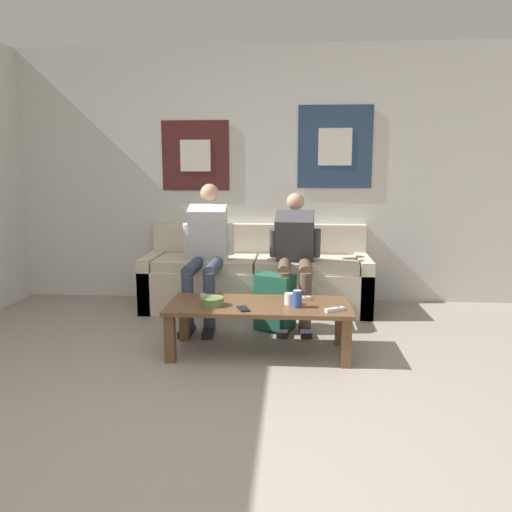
{
  "coord_description": "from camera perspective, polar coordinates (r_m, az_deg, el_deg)",
  "views": [
    {
      "loc": [
        0.52,
        -2.12,
        1.33
      ],
      "look_at": [
        0.22,
        1.82,
        0.65
      ],
      "focal_mm": 35.0,
      "sensor_mm": 36.0,
      "label": 1
    }
  ],
  "objects": [
    {
      "name": "coffee_table",
      "position": [
        3.67,
        0.36,
        -6.35
      ],
      "size": [
        1.33,
        0.57,
        0.37
      ],
      "color": "brown",
      "rests_on": "ground_plane"
    },
    {
      "name": "cell_phone",
      "position": [
        3.51,
        -1.46,
        -6.04
      ],
      "size": [
        0.11,
        0.15,
        0.01
      ],
      "color": "black",
      "rests_on": "coffee_table"
    },
    {
      "name": "wall_back",
      "position": [
        5.15,
        -1.49,
        9.14
      ],
      "size": [
        10.0,
        0.07,
        2.55
      ],
      "color": "silver",
      "rests_on": "ground_plane"
    },
    {
      "name": "game_controller_far_center",
      "position": [
        3.82,
        -5.54,
        -4.65
      ],
      "size": [
        0.13,
        0.12,
        0.03
      ],
      "color": "white",
      "rests_on": "coffee_table"
    },
    {
      "name": "game_controller_near_right",
      "position": [
        3.76,
        5.23,
        -4.89
      ],
      "size": [
        0.14,
        0.1,
        0.03
      ],
      "color": "white",
      "rests_on": "coffee_table"
    },
    {
      "name": "couch",
      "position": [
        4.88,
        0.07,
        -2.68
      ],
      "size": [
        2.16,
        0.74,
        0.8
      ],
      "color": "beige",
      "rests_on": "ground_plane"
    },
    {
      "name": "ceramic_bowl",
      "position": [
        3.62,
        -4.97,
        -5.11
      ],
      "size": [
        0.17,
        0.17,
        0.06
      ],
      "color": "#607F47",
      "rests_on": "coffee_table"
    },
    {
      "name": "person_seated_teen",
      "position": [
        4.46,
        4.48,
        0.5
      ],
      "size": [
        0.47,
        0.93,
        1.13
      ],
      "color": "brown",
      "rests_on": "ground_plane"
    },
    {
      "name": "person_seated_adult",
      "position": [
        4.48,
        -5.72,
        0.95
      ],
      "size": [
        0.47,
        0.92,
        1.21
      ],
      "color": "#384256",
      "rests_on": "ground_plane"
    },
    {
      "name": "pillar_candle",
      "position": [
        3.63,
        3.83,
        -4.9
      ],
      "size": [
        0.07,
        0.07,
        0.1
      ],
      "color": "silver",
      "rests_on": "coffee_table"
    },
    {
      "name": "backpack",
      "position": [
        4.22,
        2.13,
        -5.45
      ],
      "size": [
        0.36,
        0.32,
        0.47
      ],
      "color": "#1E5642",
      "rests_on": "ground_plane"
    },
    {
      "name": "drink_can_blue",
      "position": [
        3.56,
        4.75,
        -4.9
      ],
      "size": [
        0.07,
        0.07,
        0.12
      ],
      "color": "#28479E",
      "rests_on": "coffee_table"
    },
    {
      "name": "game_controller_near_left",
      "position": [
        3.51,
        8.98,
        -6.06
      ],
      "size": [
        0.14,
        0.1,
        0.03
      ],
      "color": "white",
      "rests_on": "coffee_table"
    },
    {
      "name": "ground_plane",
      "position": [
        2.56,
        -8.67,
        -21.79
      ],
      "size": [
        18.0,
        18.0,
        0.0
      ],
      "primitive_type": "plane",
      "color": "gray"
    }
  ]
}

